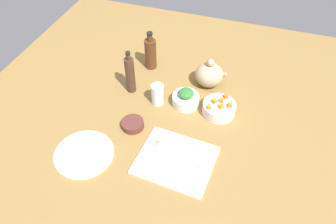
% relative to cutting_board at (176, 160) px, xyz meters
% --- Properties ---
extents(tabletop, '(1.90, 1.90, 0.03)m').
position_rel_cutting_board_xyz_m(tabletop, '(-0.10, 0.21, -0.02)').
color(tabletop, olive).
rests_on(tabletop, ground).
extents(cutting_board, '(0.32, 0.28, 0.01)m').
position_rel_cutting_board_xyz_m(cutting_board, '(0.00, 0.00, 0.00)').
color(cutting_board, silver).
rests_on(cutting_board, tabletop).
extents(plate_tofu, '(0.24, 0.24, 0.01)m').
position_rel_cutting_board_xyz_m(plate_tofu, '(-0.37, -0.09, 0.00)').
color(plate_tofu, white).
rests_on(plate_tofu, tabletop).
extents(bowl_greens, '(0.13, 0.13, 0.05)m').
position_rel_cutting_board_xyz_m(bowl_greens, '(-0.05, 0.33, 0.02)').
color(bowl_greens, white).
rests_on(bowl_greens, tabletop).
extents(bowl_carrots, '(0.15, 0.15, 0.06)m').
position_rel_cutting_board_xyz_m(bowl_carrots, '(0.11, 0.32, 0.02)').
color(bowl_carrots, white).
rests_on(bowl_carrots, tabletop).
extents(bowl_small_side, '(0.10, 0.10, 0.03)m').
position_rel_cutting_board_xyz_m(bowl_small_side, '(-0.24, 0.12, 0.01)').
color(bowl_small_side, brown).
rests_on(bowl_small_side, tabletop).
extents(teapot, '(0.16, 0.14, 0.15)m').
position_rel_cutting_board_xyz_m(teapot, '(0.02, 0.51, 0.06)').
color(teapot, tan).
rests_on(teapot, tabletop).
extents(bottle_0, '(0.05, 0.05, 0.23)m').
position_rel_cutting_board_xyz_m(bottle_0, '(-0.34, 0.34, 0.09)').
color(bottle_0, '#482E20').
rests_on(bottle_0, tabletop).
extents(bottle_1, '(0.06, 0.06, 0.21)m').
position_rel_cutting_board_xyz_m(bottle_1, '(-0.31, 0.55, 0.08)').
color(bottle_1, '#54311A').
rests_on(bottle_1, tabletop).
extents(drinking_glass_0, '(0.06, 0.06, 0.10)m').
position_rel_cutting_board_xyz_m(drinking_glass_0, '(-0.18, 0.30, 0.05)').
color(drinking_glass_0, white).
rests_on(drinking_glass_0, tabletop).
extents(carrot_cube_0, '(0.03, 0.03, 0.02)m').
position_rel_cutting_board_xyz_m(carrot_cube_0, '(0.08, 0.32, 0.06)').
color(carrot_cube_0, orange).
rests_on(carrot_cube_0, bowl_carrots).
extents(carrot_cube_1, '(0.02, 0.02, 0.02)m').
position_rel_cutting_board_xyz_m(carrot_cube_1, '(0.11, 0.34, 0.06)').
color(carrot_cube_1, orange).
rests_on(carrot_cube_1, bowl_carrots).
extents(carrot_cube_2, '(0.02, 0.02, 0.02)m').
position_rel_cutting_board_xyz_m(carrot_cube_2, '(0.15, 0.32, 0.06)').
color(carrot_cube_2, orange).
rests_on(carrot_cube_2, bowl_carrots).
extents(carrot_cube_3, '(0.03, 0.03, 0.02)m').
position_rel_cutting_board_xyz_m(carrot_cube_3, '(0.12, 0.30, 0.06)').
color(carrot_cube_3, orange).
rests_on(carrot_cube_3, bowl_carrots).
extents(carrot_cube_4, '(0.02, 0.02, 0.02)m').
position_rel_cutting_board_xyz_m(carrot_cube_4, '(0.07, 0.28, 0.06)').
color(carrot_cube_4, orange).
rests_on(carrot_cube_4, bowl_carrots).
extents(carrot_cube_5, '(0.02, 0.02, 0.02)m').
position_rel_cutting_board_xyz_m(carrot_cube_5, '(0.13, 0.37, 0.06)').
color(carrot_cube_5, orange).
rests_on(carrot_cube_5, bowl_carrots).
extents(chopped_greens_mound, '(0.08, 0.08, 0.04)m').
position_rel_cutting_board_xyz_m(chopped_greens_mound, '(-0.05, 0.33, 0.06)').
color(chopped_greens_mound, '#337531').
rests_on(chopped_greens_mound, bowl_greens).
extents(tofu_cube_0, '(0.02, 0.02, 0.02)m').
position_rel_cutting_board_xyz_m(tofu_cube_0, '(-0.37, -0.05, 0.02)').
color(tofu_cube_0, '#F4ECCC').
rests_on(tofu_cube_0, plate_tofu).
extents(tofu_cube_1, '(0.03, 0.03, 0.02)m').
position_rel_cutting_board_xyz_m(tofu_cube_1, '(-0.37, -0.10, 0.02)').
color(tofu_cube_1, silver).
rests_on(tofu_cube_1, plate_tofu).
extents(tofu_cube_2, '(0.03, 0.03, 0.02)m').
position_rel_cutting_board_xyz_m(tofu_cube_2, '(-0.36, -0.14, 0.02)').
color(tofu_cube_2, silver).
rests_on(tofu_cube_2, plate_tofu).
extents(tofu_cube_3, '(0.03, 0.03, 0.02)m').
position_rel_cutting_board_xyz_m(tofu_cube_3, '(-0.32, -0.10, 0.02)').
color(tofu_cube_3, silver).
rests_on(tofu_cube_3, plate_tofu).
extents(tofu_cube_4, '(0.03, 0.03, 0.02)m').
position_rel_cutting_board_xyz_m(tofu_cube_4, '(-0.34, -0.07, 0.02)').
color(tofu_cube_4, silver).
rests_on(tofu_cube_4, plate_tofu).
extents(tofu_cube_5, '(0.03, 0.03, 0.02)m').
position_rel_cutting_board_xyz_m(tofu_cube_5, '(-0.41, -0.09, 0.02)').
color(tofu_cube_5, '#F9E9CA').
rests_on(tofu_cube_5, plate_tofu).
extents(tofu_cube_6, '(0.03, 0.03, 0.02)m').
position_rel_cutting_board_xyz_m(tofu_cube_6, '(-0.40, -0.12, 0.02)').
color(tofu_cube_6, white).
rests_on(tofu_cube_6, plate_tofu).
extents(dumpling_0, '(0.08, 0.08, 0.03)m').
position_rel_cutting_board_xyz_m(dumpling_0, '(-0.08, 0.04, 0.02)').
color(dumpling_0, beige).
rests_on(dumpling_0, cutting_board).
extents(dumpling_1, '(0.04, 0.04, 0.03)m').
position_rel_cutting_board_xyz_m(dumpling_1, '(0.08, 0.06, 0.02)').
color(dumpling_1, beige).
rests_on(dumpling_1, cutting_board).
extents(dumpling_2, '(0.05, 0.05, 0.02)m').
position_rel_cutting_board_xyz_m(dumpling_2, '(0.11, -0.02, 0.02)').
color(dumpling_2, beige).
rests_on(dumpling_2, cutting_board).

